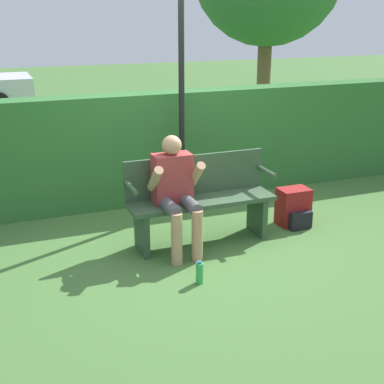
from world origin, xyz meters
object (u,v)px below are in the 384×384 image
object	(u,v)px
person_seated	(176,188)
park_bench	(200,198)
backpack	(294,208)
water_bottle	(200,273)
signpost	(182,79)

from	to	relation	value
person_seated	park_bench	bearing A→B (deg)	22.08
backpack	person_seated	bearing A→B (deg)	-174.36
person_seated	water_bottle	bearing A→B (deg)	-93.78
park_bench	water_bottle	distance (m)	1.03
person_seated	signpost	world-z (taller)	signpost
person_seated	water_bottle	distance (m)	0.95
backpack	water_bottle	xyz separation A→B (m)	(-1.54, -0.91, -0.10)
park_bench	backpack	distance (m)	1.21
signpost	backpack	bearing A→B (deg)	-44.74
water_bottle	signpost	distance (m)	2.47
signpost	park_bench	bearing A→B (deg)	-100.07
person_seated	water_bottle	world-z (taller)	person_seated
park_bench	person_seated	world-z (taller)	person_seated
water_bottle	signpost	size ratio (longest dim) A/B	0.08
park_bench	water_bottle	size ratio (longest dim) A/B	7.15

